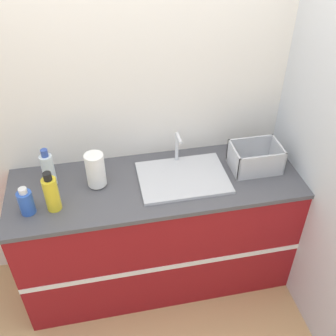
% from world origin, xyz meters
% --- Properties ---
extents(ground_plane, '(12.00, 12.00, 0.00)m').
position_xyz_m(ground_plane, '(0.00, 0.00, 0.00)').
color(ground_plane, tan).
extents(wall_back, '(4.24, 0.06, 2.60)m').
position_xyz_m(wall_back, '(0.00, 0.65, 1.30)').
color(wall_back, silver).
rests_on(wall_back, ground_plane).
extents(wall_right, '(0.06, 2.62, 2.60)m').
position_xyz_m(wall_right, '(0.95, 0.31, 1.30)').
color(wall_right, silver).
rests_on(wall_right, ground_plane).
extents(counter_cabinet, '(1.87, 0.65, 0.92)m').
position_xyz_m(counter_cabinet, '(0.00, 0.31, 0.46)').
color(counter_cabinet, maroon).
rests_on(counter_cabinet, ground_plane).
extents(sink, '(0.56, 0.41, 0.24)m').
position_xyz_m(sink, '(0.17, 0.31, 0.94)').
color(sink, silver).
rests_on(sink, counter_cabinet).
extents(paper_towel_roll, '(0.12, 0.12, 0.23)m').
position_xyz_m(paper_towel_roll, '(-0.37, 0.35, 1.04)').
color(paper_towel_roll, '#4C4C51').
rests_on(paper_towel_roll, counter_cabinet).
extents(dish_rack, '(0.32, 0.23, 0.17)m').
position_xyz_m(dish_rack, '(0.66, 0.32, 0.99)').
color(dish_rack, '#B7BABF').
rests_on(dish_rack, counter_cabinet).
extents(bottle_clear, '(0.08, 0.08, 0.26)m').
position_xyz_m(bottle_clear, '(-0.65, 0.42, 1.04)').
color(bottle_clear, silver).
rests_on(bottle_clear, counter_cabinet).
extents(bottle_yellow, '(0.08, 0.08, 0.26)m').
position_xyz_m(bottle_yellow, '(-0.63, 0.19, 1.04)').
color(bottle_yellow, yellow).
rests_on(bottle_yellow, counter_cabinet).
extents(bottle_blue, '(0.09, 0.09, 0.18)m').
position_xyz_m(bottle_blue, '(-0.78, 0.19, 1.00)').
color(bottle_blue, '#2D56B7').
rests_on(bottle_blue, counter_cabinet).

